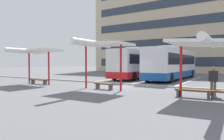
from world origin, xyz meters
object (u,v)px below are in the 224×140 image
object	(u,v)px
coach_bus_0	(140,64)
waiting_passenger_0	(213,79)
coach_bus_1	(173,64)
waiting_shelter_0	(36,52)
bench_2	(193,91)
bench_1	(104,85)
waiting_shelter_2	(212,44)
bench_0	(39,80)
waiting_shelter_1	(100,45)

from	to	relation	value
coach_bus_0	waiting_passenger_0	size ratio (longest dim) A/B	7.08
coach_bus_0	coach_bus_1	bearing A→B (deg)	4.68
waiting_shelter_0	bench_2	bearing A→B (deg)	0.27
bench_1	waiting_shelter_2	distance (m)	7.43
waiting_shelter_2	bench_2	xyz separation A→B (m)	(-0.90, 0.20, -2.49)
bench_2	waiting_passenger_0	size ratio (longest dim) A/B	1.12
coach_bus_1	bench_1	xyz separation A→B (m)	(-1.67, -11.64, -1.43)
waiting_shelter_2	bench_2	bearing A→B (deg)	167.76
waiting_passenger_0	coach_bus_0	bearing A→B (deg)	131.42
waiting_shelter_0	waiting_shelter_2	world-z (taller)	waiting_shelter_0
bench_0	waiting_shelter_1	xyz separation A→B (m)	(6.95, -0.28, 2.77)
bench_0	waiting_shelter_1	distance (m)	7.49
waiting_shelter_0	waiting_shelter_1	bearing A→B (deg)	-0.01
bench_1	waiting_shelter_1	bearing A→B (deg)	-90.00
bench_1	bench_0	bearing A→B (deg)	-178.64
bench_0	coach_bus_1	bearing A→B (deg)	53.86
coach_bus_0	coach_bus_1	distance (m)	3.95
bench_0	bench_2	xyz separation A→B (m)	(13.02, -0.22, -0.00)
waiting_shelter_0	waiting_shelter_2	bearing A→B (deg)	-0.55
coach_bus_1	waiting_passenger_0	bearing A→B (deg)	-63.91
coach_bus_0	bench_1	size ratio (longest dim) A/B	7.52
waiting_shelter_1	bench_1	distance (m)	2.82
coach_bus_0	coach_bus_1	size ratio (longest dim) A/B	0.93
waiting_shelter_2	waiting_passenger_0	xyz separation A→B (m)	(-0.04, 1.47, -1.88)
waiting_passenger_0	coach_bus_1	bearing A→B (deg)	116.09
bench_1	waiting_passenger_0	xyz separation A→B (m)	(6.94, 0.89, 0.62)
bench_2	waiting_passenger_0	bearing A→B (deg)	55.95
coach_bus_0	waiting_passenger_0	world-z (taller)	coach_bus_0
coach_bus_1	waiting_shelter_2	bearing A→B (deg)	-66.56
waiting_shelter_2	waiting_passenger_0	size ratio (longest dim) A/B	3.17
coach_bus_1	bench_2	bearing A→B (deg)	-69.91
waiting_shelter_0	bench_0	xyz separation A→B (m)	(0.00, 0.28, -2.51)
coach_bus_1	bench_2	size ratio (longest dim) A/B	6.77
bench_0	bench_1	xyz separation A→B (m)	(6.95, 0.16, -0.01)
coach_bus_0	bench_0	size ratio (longest dim) A/B	5.89
bench_0	waiting_passenger_0	size ratio (longest dim) A/B	1.20
coach_bus_1	waiting_shelter_1	xyz separation A→B (m)	(-1.67, -12.09, 1.35)
waiting_shelter_0	bench_2	world-z (taller)	waiting_shelter_0
waiting_shelter_0	bench_1	bearing A→B (deg)	3.66
waiting_shelter_0	bench_0	bearing A→B (deg)	90.00
bench_1	waiting_shelter_2	size ratio (longest dim) A/B	0.30
coach_bus_0	waiting_shelter_1	bearing A→B (deg)	-79.12
waiting_shelter_1	waiting_passenger_0	world-z (taller)	waiting_shelter_1
coach_bus_1	waiting_shelter_1	bearing A→B (deg)	-97.88
coach_bus_0	bench_1	bearing A→B (deg)	-78.71
bench_0	coach_bus_0	bearing A→B (deg)	67.80
coach_bus_0	bench_1	distance (m)	11.63
coach_bus_1	waiting_shelter_1	world-z (taller)	coach_bus_1
waiting_shelter_0	bench_2	xyz separation A→B (m)	(13.02, 0.06, -2.52)
coach_bus_1	bench_1	size ratio (longest dim) A/B	8.07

